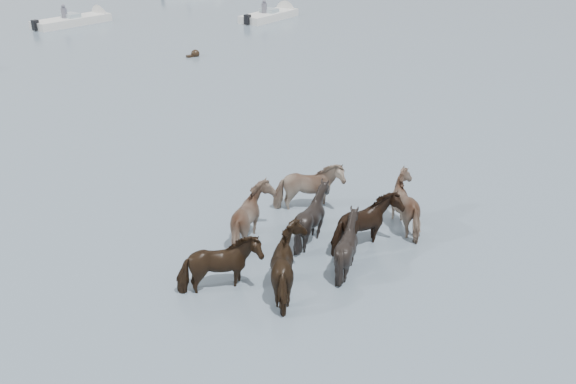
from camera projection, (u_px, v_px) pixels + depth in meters
ground at (279, 289)px, 12.51m from camera, size 400.00×400.00×0.00m
pony_herd at (317, 229)px, 13.71m from camera, size 6.76×4.21×1.53m
swimming_pony at (195, 54)px, 30.84m from camera, size 0.72×0.44×0.44m
motorboat_c at (82, 20)px, 38.99m from camera, size 5.71×2.64×1.92m
motorboat_d at (276, 14)px, 40.68m from camera, size 5.38×2.92×1.92m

